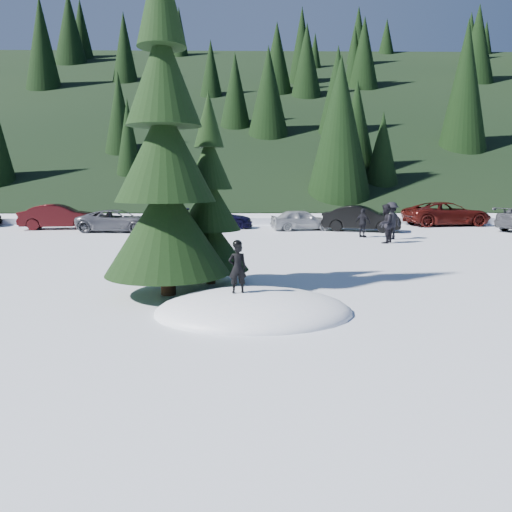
{
  "coord_description": "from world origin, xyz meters",
  "views": [
    {
      "loc": [
        -0.12,
        -10.94,
        2.97
      ],
      "look_at": [
        0.07,
        1.24,
        1.1
      ],
      "focal_mm": 35.0,
      "sensor_mm": 36.0,
      "label": 1
    }
  ],
  "objects_px": {
    "child_skier": "(237,268)",
    "adult_2": "(391,221)",
    "adult_0": "(385,224)",
    "car_5": "(361,219)",
    "car_2": "(118,221)",
    "car_4": "(302,220)",
    "spruce_short": "(210,211)",
    "adult_1": "(363,223)",
    "car_1": "(60,217)",
    "car_6": "(447,214)",
    "spruce_tall": "(165,165)",
    "car_3": "(218,218)"
  },
  "relations": [
    {
      "from": "spruce_short",
      "to": "adult_0",
      "type": "height_order",
      "value": "spruce_short"
    },
    {
      "from": "spruce_short",
      "to": "car_3",
      "type": "bearing_deg",
      "value": 92.71
    },
    {
      "from": "child_skier",
      "to": "adult_1",
      "type": "bearing_deg",
      "value": -123.84
    },
    {
      "from": "adult_1",
      "to": "car_2",
      "type": "height_order",
      "value": "adult_1"
    },
    {
      "from": "spruce_tall",
      "to": "car_2",
      "type": "bearing_deg",
      "value": 108.67
    },
    {
      "from": "adult_1",
      "to": "car_5",
      "type": "xyz_separation_m",
      "value": [
        0.64,
        3.14,
        -0.02
      ]
    },
    {
      "from": "car_3",
      "to": "car_4",
      "type": "bearing_deg",
      "value": -102.24
    },
    {
      "from": "adult_2",
      "to": "car_1",
      "type": "bearing_deg",
      "value": -44.18
    },
    {
      "from": "car_4",
      "to": "car_6",
      "type": "relative_size",
      "value": 0.66
    },
    {
      "from": "spruce_short",
      "to": "car_2",
      "type": "xyz_separation_m",
      "value": [
        -6.39,
        14.55,
        -1.47
      ]
    },
    {
      "from": "spruce_short",
      "to": "child_skier",
      "type": "relative_size",
      "value": 4.84
    },
    {
      "from": "car_5",
      "to": "car_1",
      "type": "bearing_deg",
      "value": 103.07
    },
    {
      "from": "adult_2",
      "to": "car_2",
      "type": "distance_m",
      "value": 15.16
    },
    {
      "from": "car_4",
      "to": "car_5",
      "type": "bearing_deg",
      "value": -108.85
    },
    {
      "from": "car_1",
      "to": "car_6",
      "type": "xyz_separation_m",
      "value": [
        24.36,
        1.9,
        0.02
      ]
    },
    {
      "from": "spruce_short",
      "to": "adult_2",
      "type": "distance_m",
      "value": 13.52
    },
    {
      "from": "spruce_short",
      "to": "car_2",
      "type": "relative_size",
      "value": 1.18
    },
    {
      "from": "car_5",
      "to": "adult_0",
      "type": "bearing_deg",
      "value": -163.35
    },
    {
      "from": "car_6",
      "to": "car_4",
      "type": "bearing_deg",
      "value": 98.99
    },
    {
      "from": "adult_0",
      "to": "car_2",
      "type": "distance_m",
      "value": 14.94
    },
    {
      "from": "spruce_tall",
      "to": "car_1",
      "type": "distance_m",
      "value": 20.1
    },
    {
      "from": "car_3",
      "to": "car_6",
      "type": "distance_m",
      "value": 14.89
    },
    {
      "from": "spruce_tall",
      "to": "child_skier",
      "type": "bearing_deg",
      "value": -45.79
    },
    {
      "from": "adult_2",
      "to": "car_4",
      "type": "relative_size",
      "value": 0.51
    },
    {
      "from": "adult_1",
      "to": "car_4",
      "type": "relative_size",
      "value": 0.41
    },
    {
      "from": "spruce_tall",
      "to": "car_2",
      "type": "height_order",
      "value": "spruce_tall"
    },
    {
      "from": "car_1",
      "to": "car_5",
      "type": "bearing_deg",
      "value": -103.94
    },
    {
      "from": "adult_1",
      "to": "car_1",
      "type": "bearing_deg",
      "value": 32.01
    },
    {
      "from": "spruce_short",
      "to": "adult_1",
      "type": "xyz_separation_m",
      "value": [
        7.03,
        11.51,
        -1.35
      ]
    },
    {
      "from": "spruce_tall",
      "to": "adult_1",
      "type": "bearing_deg",
      "value": 58.11
    },
    {
      "from": "child_skier",
      "to": "car_2",
      "type": "distance_m",
      "value": 19.26
    },
    {
      "from": "child_skier",
      "to": "adult_2",
      "type": "relative_size",
      "value": 0.59
    },
    {
      "from": "spruce_tall",
      "to": "adult_2",
      "type": "height_order",
      "value": "spruce_tall"
    },
    {
      "from": "car_3",
      "to": "car_1",
      "type": "bearing_deg",
      "value": 95.0
    },
    {
      "from": "adult_0",
      "to": "child_skier",
      "type": "bearing_deg",
      "value": 7.47
    },
    {
      "from": "child_skier",
      "to": "car_1",
      "type": "distance_m",
      "value": 22.49
    },
    {
      "from": "child_skier",
      "to": "adult_0",
      "type": "bearing_deg",
      "value": -129.45
    },
    {
      "from": "car_1",
      "to": "car_6",
      "type": "height_order",
      "value": "car_6"
    },
    {
      "from": "adult_1",
      "to": "spruce_short",
      "type": "bearing_deg",
      "value": 105.77
    },
    {
      "from": "car_2",
      "to": "car_4",
      "type": "xyz_separation_m",
      "value": [
        10.64,
        0.71,
        -0.01
      ]
    },
    {
      "from": "car_2",
      "to": "car_4",
      "type": "bearing_deg",
      "value": -80.84
    },
    {
      "from": "car_5",
      "to": "spruce_tall",
      "type": "bearing_deg",
      "value": 169.69
    },
    {
      "from": "car_1",
      "to": "car_3",
      "type": "height_order",
      "value": "car_1"
    },
    {
      "from": "child_skier",
      "to": "adult_0",
      "type": "relative_size",
      "value": 0.6
    },
    {
      "from": "adult_1",
      "to": "car_6",
      "type": "xyz_separation_m",
      "value": [
        7.0,
        6.61,
        0.01
      ]
    },
    {
      "from": "child_skier",
      "to": "car_3",
      "type": "bearing_deg",
      "value": -96.48
    },
    {
      "from": "spruce_short",
      "to": "adult_1",
      "type": "distance_m",
      "value": 13.55
    },
    {
      "from": "car_3",
      "to": "car_6",
      "type": "relative_size",
      "value": 0.78
    },
    {
      "from": "adult_0",
      "to": "car_1",
      "type": "bearing_deg",
      "value": -75.88
    },
    {
      "from": "child_skier",
      "to": "car_4",
      "type": "xyz_separation_m",
      "value": [
        3.41,
        18.55,
        -0.41
      ]
    }
  ]
}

